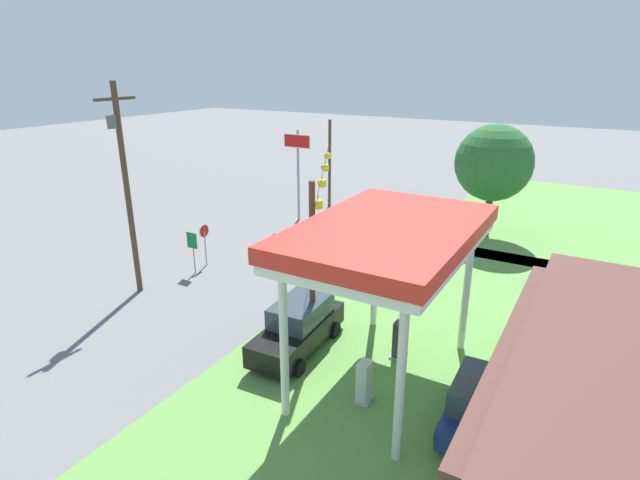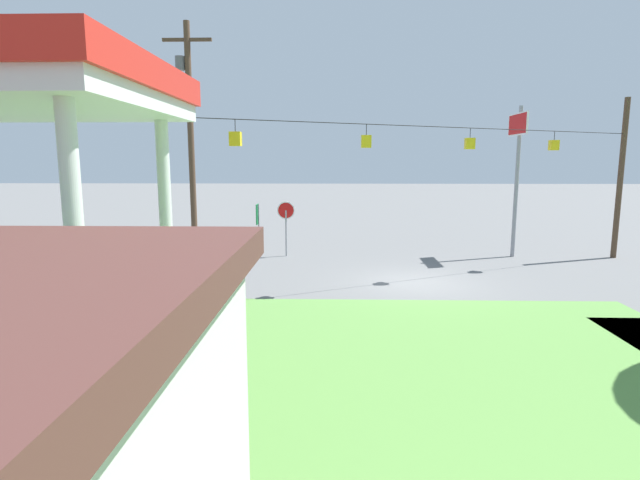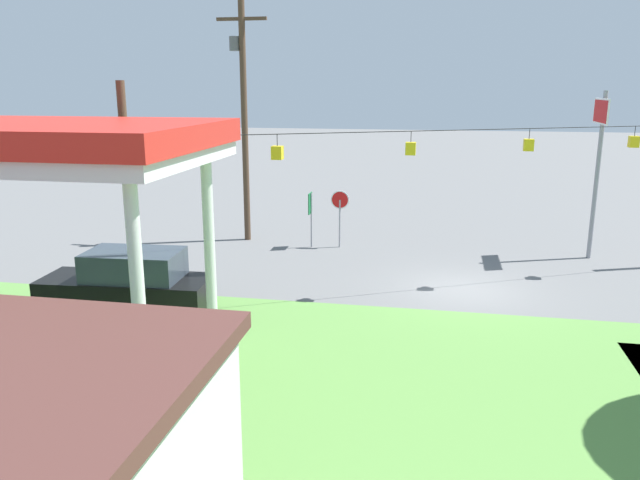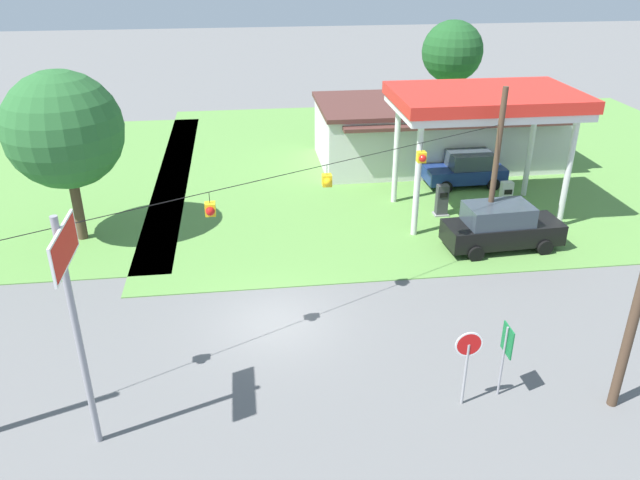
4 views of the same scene
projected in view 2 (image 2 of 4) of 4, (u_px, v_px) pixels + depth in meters
name	position (u px, v px, depth m)	size (l,w,h in m)	color
ground_plane	(416.00, 283.00, 17.79)	(160.00, 160.00, 0.00)	slate
fuel_pump_near	(40.00, 346.00, 9.62)	(0.71, 0.56, 1.60)	gray
car_at_pumps_front	(69.00, 284.00, 13.37)	(5.18, 2.33, 2.09)	black
stop_sign_roadside	(286.00, 217.00, 22.55)	(0.80, 0.08, 2.50)	#99999E
stop_sign_overhead	(517.00, 151.00, 21.99)	(0.22, 2.22, 6.69)	gray
route_sign	(258.00, 219.00, 22.35)	(0.10, 0.70, 2.40)	gray
utility_pole_main	(190.00, 128.00, 22.64)	(2.20, 0.44, 10.41)	#4C3828
signal_span_gantry	(420.00, 174.00, 17.20)	(19.52, 10.24, 7.02)	#4C3828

